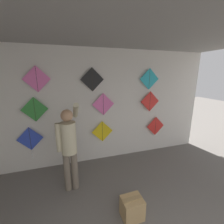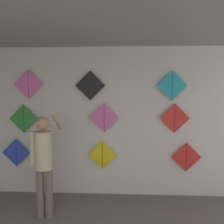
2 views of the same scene
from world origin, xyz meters
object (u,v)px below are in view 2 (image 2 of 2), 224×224
object	(u,v)px
shopkeeper	(44,157)
kite_1	(102,155)
kite_7	(90,86)
kite_8	(172,86)
kite_6	(28,85)
kite_0	(16,155)
kite_3	(24,119)
kite_4	(104,118)
kite_5	(175,118)
kite_2	(186,157)

from	to	relation	value
shopkeeper	kite_1	bearing A→B (deg)	43.39
kite_7	kite_8	xyz separation A→B (m)	(1.49, 0.00, -0.00)
kite_7	kite_6	bearing A→B (deg)	180.00
kite_0	kite_7	world-z (taller)	kite_7
kite_3	kite_6	distance (m)	0.65
kite_0	kite_8	distance (m)	3.21
shopkeeper	kite_4	bearing A→B (deg)	42.22
kite_3	kite_5	size ratio (longest dim) A/B	1.00
kite_6	kite_7	distance (m)	1.16
shopkeeper	kite_1	world-z (taller)	shopkeeper
kite_5	kite_3	bearing A→B (deg)	180.00
kite_1	kite_2	world-z (taller)	kite_1
kite_1	kite_5	world-z (taller)	kite_5
kite_3	kite_1	bearing A→B (deg)	0.00
shopkeeper	kite_8	size ratio (longest dim) A/B	3.14
kite_8	kite_3	bearing A→B (deg)	180.00
kite_5	kite_8	xyz separation A→B (m)	(-0.06, 0.00, 0.59)
kite_1	kite_8	bearing A→B (deg)	0.00
shopkeeper	kite_0	bearing A→B (deg)	132.58
kite_4	kite_1	bearing A→B (deg)	180.00
shopkeeper	kite_2	size ratio (longest dim) A/B	3.14
kite_1	kite_7	size ratio (longest dim) A/B	1.00
kite_6	kite_8	size ratio (longest dim) A/B	1.00
kite_1	kite_4	distance (m)	0.71
kite_0	kite_4	bearing A→B (deg)	0.03
kite_2	kite_4	xyz separation A→B (m)	(-1.53, 0.00, 0.72)
kite_0	kite_6	xyz separation A→B (m)	(0.28, 0.00, 1.34)
kite_1	kite_8	xyz separation A→B (m)	(1.27, 0.00, 1.30)
kite_5	kite_7	world-z (taller)	kite_7
shopkeeper	kite_1	size ratio (longest dim) A/B	3.14
shopkeeper	kite_8	world-z (taller)	kite_8
kite_1	kite_3	xyz separation A→B (m)	(-1.49, 0.00, 0.68)
kite_5	kite_6	size ratio (longest dim) A/B	1.00
kite_3	kite_5	xyz separation A→B (m)	(2.82, 0.00, 0.02)
shopkeeper	kite_3	world-z (taller)	kite_3
kite_1	kite_8	size ratio (longest dim) A/B	1.00
kite_1	kite_0	bearing A→B (deg)	-179.97
shopkeeper	kite_8	bearing A→B (deg)	19.99
kite_3	kite_5	bearing A→B (deg)	0.00
kite_7	kite_0	bearing A→B (deg)	-179.96
kite_1	kite_7	world-z (taller)	kite_7
kite_4	kite_2	bearing A→B (deg)	0.00
kite_1	kite_3	world-z (taller)	kite_3
kite_6	kite_1	bearing A→B (deg)	0.00
kite_2	kite_3	distance (m)	3.13
kite_6	kite_2	bearing A→B (deg)	0.00
kite_0	kite_6	bearing A→B (deg)	0.21
shopkeeper	kite_8	xyz separation A→B (m)	(2.11, 0.84, 1.12)
kite_3	kite_8	xyz separation A→B (m)	(2.76, 0.00, 0.62)
kite_2	kite_6	distance (m)	3.23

